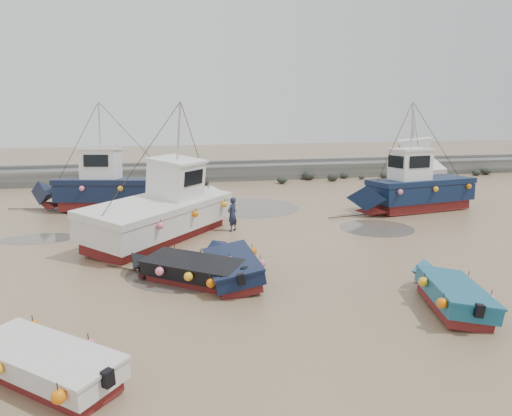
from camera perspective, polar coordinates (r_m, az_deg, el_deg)
The scene contains 15 objects.
ground at distance 20.21m, azimuth 3.43°, elevation -5.76°, with size 120.00×120.00×0.00m, color #937457.
seawall at distance 41.24m, azimuth -4.90°, elevation 4.04°, with size 60.00×4.92×1.50m.
puddle_a at distance 18.70m, azimuth -7.23°, elevation -7.27°, with size 4.88×4.88×0.01m, color #554E44.
puddle_b at distance 25.76m, azimuth 13.62°, elevation -2.25°, with size 3.71×3.71×0.01m, color #554E44.
puddle_c at distance 25.15m, azimuth -23.61°, elevation -3.24°, with size 3.44×3.44×0.01m, color #554E44.
puddle_d at distance 30.11m, azimuth -0.27°, elevation 0.07°, with size 5.50×5.50×0.01m, color #554E44.
dinghy_0 at distance 12.60m, azimuth -23.88°, elevation -15.23°, with size 4.92×4.65×1.43m.
dinghy_1 at distance 17.91m, azimuth -2.68°, elevation -6.22°, with size 2.16×6.05×1.43m.
dinghy_2 at distance 16.46m, azimuth 21.13°, elevation -8.61°, with size 2.55×5.43×1.43m.
dinghy_4 at distance 17.59m, azimuth -7.84°, elevation -6.64°, with size 5.10×4.39×1.43m.
cabin_boat_0 at distance 30.35m, azimuth -16.70°, elevation 2.24°, with size 10.04×4.32×6.22m.
cabin_boat_1 at distance 23.51m, azimuth -10.20°, elevation -0.16°, with size 8.30×9.52×6.22m.
cabin_boat_2 at distance 30.25m, azimuth 17.48°, elevation 2.21°, with size 9.39×3.51×6.22m.
cabin_boat_3 at distance 38.71m, azimuth 18.08°, elevation 4.05°, with size 6.51×10.25×6.22m.
person at distance 24.52m, azimuth -2.71°, elevation -2.63°, with size 0.61×0.40×1.67m, color #1C2338.
Camera 1 is at (-5.35, -18.53, 6.02)m, focal length 35.00 mm.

